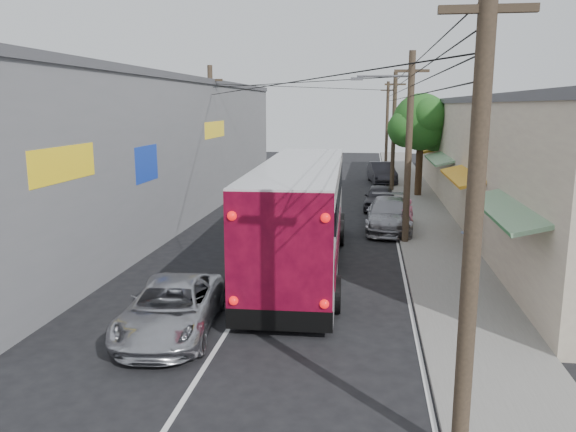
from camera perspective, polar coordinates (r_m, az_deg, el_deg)
name	(u,v)px	position (r m, az deg, el deg)	size (l,w,h in m)	color
ground	(196,380)	(12.80, -9.28, -16.10)	(120.00, 120.00, 0.00)	black
sidewalk	(421,213)	(31.50, 13.37, 0.31)	(3.00, 80.00, 0.12)	slate
building_right	(503,154)	(33.76, 20.96, 5.89)	(7.09, 40.00, 6.25)	beige
building_left	(142,147)	(31.31, -14.61, 6.83)	(7.20, 36.00, 7.25)	slate
utility_poles	(361,137)	(31.20, 7.42, 7.96)	(11.80, 45.28, 8.00)	#473828
street_tree	(422,124)	(37.01, 13.46, 9.08)	(4.40, 4.00, 6.60)	#3F2B19
coach_bus	(301,213)	(20.44, 1.38, 0.31)	(3.42, 13.37, 3.83)	silver
jeepney	(171,308)	(15.04, -11.76, -9.13)	(2.23, 4.85, 1.35)	#B6B6BD
parked_suv	(389,215)	(26.95, 10.23, 0.14)	(2.11, 5.19, 1.51)	gray
parked_car_mid	(379,197)	(32.34, 9.28, 1.88)	(1.63, 4.05, 1.38)	#29282D
parked_car_far	(382,173)	(43.35, 9.50, 4.36)	(1.68, 4.82, 1.59)	black
pedestrian_near	(408,216)	(26.09, 12.06, 0.04)	(0.57, 0.37, 1.56)	pink
pedestrian_far	(469,234)	(23.36, 17.93, -1.73)	(0.70, 0.54, 1.43)	#8A9EC9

